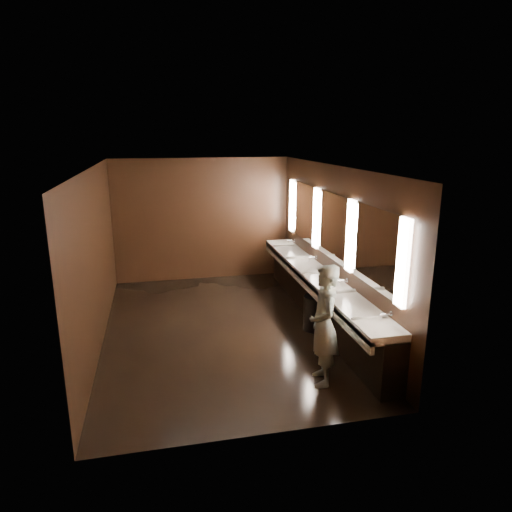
{
  "coord_description": "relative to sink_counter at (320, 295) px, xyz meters",
  "views": [
    {
      "loc": [
        -1.01,
        -7.37,
        3.32
      ],
      "look_at": [
        0.61,
        0.0,
        1.29
      ],
      "focal_mm": 32.0,
      "sensor_mm": 36.0,
      "label": 1
    }
  ],
  "objects": [
    {
      "name": "sink_counter",
      "position": [
        0.0,
        0.0,
        0.0
      ],
      "size": [
        0.55,
        5.4,
        1.01
      ],
      "color": "black",
      "rests_on": "floor"
    },
    {
      "name": "person",
      "position": [
        -0.7,
        -2.04,
        0.34
      ],
      "size": [
        0.49,
        0.67,
        1.68
      ],
      "primitive_type": "imported",
      "rotation": [
        0.0,
        0.0,
        -1.73
      ],
      "color": "#80AABF",
      "rests_on": "floor"
    },
    {
      "name": "mirror_band",
      "position": [
        0.19,
        -0.0,
        1.25
      ],
      "size": [
        0.06,
        5.03,
        1.15
      ],
      "color": "white",
      "rests_on": "wall_right"
    },
    {
      "name": "wall_front",
      "position": [
        -1.79,
        -3.0,
        0.9
      ],
      "size": [
        4.0,
        0.02,
        2.8
      ],
      "primitive_type": "cube",
      "color": "black",
      "rests_on": "floor"
    },
    {
      "name": "wall_right",
      "position": [
        0.21,
        0.0,
        0.9
      ],
      "size": [
        0.02,
        6.0,
        2.8
      ],
      "primitive_type": "cube",
      "color": "black",
      "rests_on": "floor"
    },
    {
      "name": "trash_bin",
      "position": [
        -0.22,
        -0.37,
        -0.19
      ],
      "size": [
        0.46,
        0.46,
        0.61
      ],
      "primitive_type": "cylinder",
      "rotation": [
        0.0,
        0.0,
        0.21
      ],
      "color": "black",
      "rests_on": "floor"
    },
    {
      "name": "floor",
      "position": [
        -1.79,
        0.0,
        -0.5
      ],
      "size": [
        6.0,
        6.0,
        0.0
      ],
      "primitive_type": "plane",
      "color": "black",
      "rests_on": "ground"
    },
    {
      "name": "wall_left",
      "position": [
        -3.79,
        0.0,
        0.9
      ],
      "size": [
        0.02,
        6.0,
        2.8
      ],
      "primitive_type": "cube",
      "color": "black",
      "rests_on": "floor"
    },
    {
      "name": "ceiling",
      "position": [
        -1.79,
        0.0,
        2.3
      ],
      "size": [
        4.0,
        6.0,
        0.02
      ],
      "primitive_type": "cube",
      "color": "#2D2D2B",
      "rests_on": "wall_back"
    },
    {
      "name": "wall_back",
      "position": [
        -1.79,
        3.0,
        0.9
      ],
      "size": [
        4.0,
        0.02,
        2.8
      ],
      "primitive_type": "cube",
      "color": "black",
      "rests_on": "floor"
    }
  ]
}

